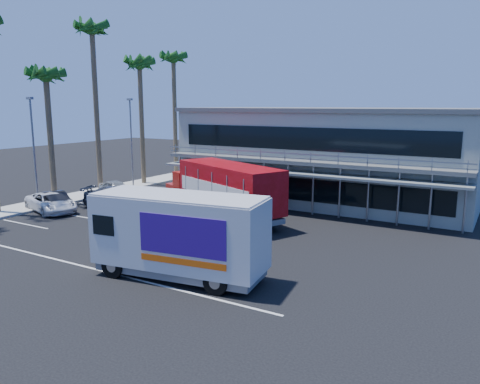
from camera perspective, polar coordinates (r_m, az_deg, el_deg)
The scene contains 15 objects.
ground at distance 26.90m, azimuth -6.74°, elevation -5.80°, with size 120.00×120.00×0.00m, color black.
building at distance 37.84m, azimuth 10.72°, elevation 4.52°, with size 22.40×12.00×7.30m.
curb_strip at distance 41.23m, azimuth -18.43°, elevation -0.38°, with size 3.00×32.00×0.16m, color #A5A399.
palm_c at distance 38.60m, azimuth -22.56°, elevation 12.29°, with size 2.80×2.80×10.75m.
palm_d at distance 42.34m, azimuth -17.55°, elevation 17.27°, with size 2.80×2.80×14.75m.
palm_e at distance 45.32m, azimuth -12.13°, elevation 14.22°, with size 2.80×2.80×12.25m.
palm_f at distance 49.83m, azimuth -8.11°, elevation 15.04°, with size 2.80×2.80×13.25m.
light_pole_near at distance 36.94m, azimuth -23.84°, elevation 4.97°, with size 0.50×0.25×8.09m.
light_pole_far at distance 43.52m, azimuth -13.11°, elevation 6.33°, with size 0.50×0.25×8.09m.
red_truck at distance 31.11m, azimuth -2.07°, elevation 0.42°, with size 11.18×6.85×3.74m.
white_van at distance 20.72m, azimuth -7.43°, elevation -5.12°, with size 7.96×3.68×3.74m.
parked_car_b at distance 36.23m, azimuth -21.56°, elevation -1.07°, with size 1.46×4.17×1.37m, color black.
parked_car_c at distance 35.99m, azimuth -22.05°, elevation -1.19°, with size 2.26×4.91×1.37m, color white.
parked_car_d at distance 36.06m, azimuth -14.63°, elevation -0.61°, with size 2.10×5.17×1.50m, color #292C36.
parked_car_e at distance 40.11m, azimuth -14.83°, elevation 0.39°, with size 1.60×3.98×1.36m, color gray.
Camera 1 is at (15.68, -20.49, 7.60)m, focal length 35.00 mm.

